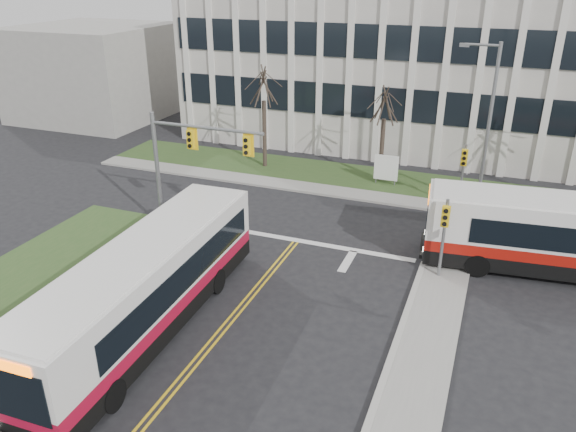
# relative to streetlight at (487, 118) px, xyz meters

# --- Properties ---
(ground) EXTENTS (120.00, 120.00, 0.00)m
(ground) POSITION_rel_streetlight_xyz_m (-8.03, -16.20, -5.19)
(ground) COLOR black
(ground) RESTS_ON ground
(sidewalk_cross) EXTENTS (44.00, 1.60, 0.14)m
(sidewalk_cross) POSITION_rel_streetlight_xyz_m (-3.03, -1.00, -5.12)
(sidewalk_cross) COLOR #9E9B93
(sidewalk_cross) RESTS_ON ground
(building_lawn) EXTENTS (44.00, 5.00, 0.12)m
(building_lawn) POSITION_rel_streetlight_xyz_m (-3.03, 1.80, -5.13)
(building_lawn) COLOR #2E4D21
(building_lawn) RESTS_ON ground
(office_building) EXTENTS (40.00, 16.00, 12.00)m
(office_building) POSITION_rel_streetlight_xyz_m (-3.03, 13.80, 0.81)
(office_building) COLOR beige
(office_building) RESTS_ON ground
(building_annex) EXTENTS (12.00, 12.00, 8.00)m
(building_annex) POSITION_rel_streetlight_xyz_m (-34.03, 9.80, -1.19)
(building_annex) COLOR #9E9B93
(building_annex) RESTS_ON ground
(mast_arm_signal) EXTENTS (6.11, 0.38, 6.20)m
(mast_arm_signal) POSITION_rel_streetlight_xyz_m (-13.65, -9.04, -0.94)
(mast_arm_signal) COLOR slate
(mast_arm_signal) RESTS_ON ground
(signal_pole_near) EXTENTS (0.34, 0.39, 3.80)m
(signal_pole_near) POSITION_rel_streetlight_xyz_m (-0.83, -9.30, -2.69)
(signal_pole_near) COLOR slate
(signal_pole_near) RESTS_ON ground
(signal_pole_far) EXTENTS (0.34, 0.39, 3.80)m
(signal_pole_far) POSITION_rel_streetlight_xyz_m (-0.83, -0.80, -2.69)
(signal_pole_far) COLOR slate
(signal_pole_far) RESTS_ON ground
(streetlight) EXTENTS (2.15, 0.25, 9.20)m
(streetlight) POSITION_rel_streetlight_xyz_m (0.00, 0.00, 0.00)
(streetlight) COLOR slate
(streetlight) RESTS_ON ground
(directory_sign) EXTENTS (1.50, 0.12, 2.00)m
(directory_sign) POSITION_rel_streetlight_xyz_m (-5.53, 1.30, -4.02)
(directory_sign) COLOR slate
(directory_sign) RESTS_ON ground
(tree_left) EXTENTS (1.80, 1.80, 7.70)m
(tree_left) POSITION_rel_streetlight_xyz_m (-14.03, 1.80, 0.32)
(tree_left) COLOR #42352B
(tree_left) RESTS_ON ground
(tree_mid) EXTENTS (1.80, 1.80, 6.82)m
(tree_mid) POSITION_rel_streetlight_xyz_m (-6.03, 2.00, -0.31)
(tree_mid) COLOR #42352B
(tree_mid) RESTS_ON ground
(bus_main) EXTENTS (3.18, 13.05, 3.46)m
(bus_main) POSITION_rel_streetlight_xyz_m (-10.69, -17.14, -3.46)
(bus_main) COLOR silver
(bus_main) RESTS_ON ground
(newspaper_box_blue) EXTENTS (0.52, 0.48, 0.95)m
(newspaper_box_blue) POSITION_rel_streetlight_xyz_m (-14.83, -17.12, -4.72)
(newspaper_box_blue) COLOR navy
(newspaper_box_blue) RESTS_ON ground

